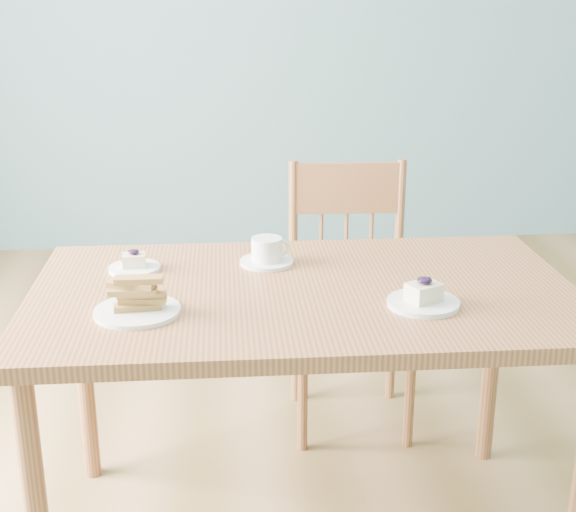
# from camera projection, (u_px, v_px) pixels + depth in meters

# --- Properties ---
(room) EXTENTS (5.01, 5.01, 2.71)m
(room) POSITION_uv_depth(u_px,v_px,m) (412.00, 37.00, 2.03)
(room) COLOR #9D7549
(room) RESTS_ON ground
(dining_table) EXTENTS (1.40, 0.81, 0.74)m
(dining_table) POSITION_uv_depth(u_px,v_px,m) (303.00, 315.00, 2.06)
(dining_table) COLOR #9C603B
(dining_table) RESTS_ON ground
(dining_chair) EXTENTS (0.43, 0.41, 0.91)m
(dining_chair) POSITION_uv_depth(u_px,v_px,m) (350.00, 296.00, 2.74)
(dining_chair) COLOR #9C603B
(dining_chair) RESTS_ON ground
(cheesecake_plate_near) EXTENTS (0.17, 0.17, 0.07)m
(cheesecake_plate_near) POSITION_uv_depth(u_px,v_px,m) (423.00, 298.00, 1.92)
(cheesecake_plate_near) COLOR silver
(cheesecake_plate_near) RESTS_ON dining_table
(cheesecake_plate_far) EXTENTS (0.14, 0.14, 0.06)m
(cheesecake_plate_far) POSITION_uv_depth(u_px,v_px,m) (134.00, 265.00, 2.16)
(cheesecake_plate_far) COLOR silver
(cheesecake_plate_far) RESTS_ON dining_table
(coffee_cup) EXTENTS (0.15, 0.15, 0.07)m
(coffee_cup) POSITION_uv_depth(u_px,v_px,m) (267.00, 253.00, 2.21)
(coffee_cup) COLOR silver
(coffee_cup) RESTS_ON dining_table
(biscotti_plate) EXTENTS (0.20, 0.20, 0.09)m
(biscotti_plate) POSITION_uv_depth(u_px,v_px,m) (137.00, 301.00, 1.87)
(biscotti_plate) COLOR silver
(biscotti_plate) RESTS_ON dining_table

